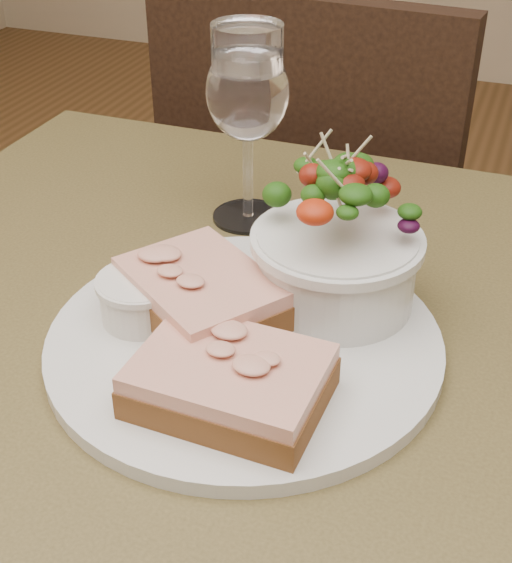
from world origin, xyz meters
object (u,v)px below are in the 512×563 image
at_px(sandwich_back, 201,293).
at_px(wine_glass, 247,98).
at_px(salad_bowl, 338,237).
at_px(chair_far, 330,330).
at_px(sandwich_front, 230,381).
at_px(cafe_table, 240,455).
at_px(ramekin, 141,296).
at_px(dinner_plate, 244,341).

bearing_deg(sandwich_back, wine_glass, 134.91).
bearing_deg(sandwich_back, salad_bowl, 69.09).
bearing_deg(chair_far, salad_bowl, 108.98).
relative_size(chair_far, wine_glass, 5.14).
bearing_deg(sandwich_front, wine_glass, 110.67).
xyz_separation_m(chair_far, wine_glass, (0.02, -0.45, 0.58)).
height_order(chair_far, sandwich_back, chair_far).
xyz_separation_m(cafe_table, chair_far, (-0.09, 0.66, -0.36)).
xyz_separation_m(sandwich_back, ramekin, (-0.04, -0.01, -0.00)).
distance_m(cafe_table, sandwich_back, 0.14).
height_order(ramekin, salad_bowl, salad_bowl).
bearing_deg(salad_bowl, cafe_table, -121.38).
height_order(sandwich_back, ramekin, sandwich_back).
bearing_deg(sandwich_front, chair_far, 100.82).
xyz_separation_m(chair_far, ramekin, (0.01, -0.65, 0.49)).
relative_size(sandwich_back, ramekin, 2.40).
bearing_deg(dinner_plate, ramekin, -175.64).
height_order(ramekin, wine_glass, wine_glass).
relative_size(sandwich_front, sandwich_back, 0.84).
bearing_deg(chair_far, dinner_plate, 103.17).
xyz_separation_m(dinner_plate, wine_glass, (-0.07, 0.19, 0.12)).
bearing_deg(cafe_table, sandwich_back, 150.23).
height_order(salad_bowl, wine_glass, wine_glass).
xyz_separation_m(cafe_table, salad_bowl, (0.05, 0.08, 0.17)).
height_order(sandwich_back, salad_bowl, salad_bowl).
xyz_separation_m(cafe_table, wine_glass, (-0.07, 0.21, 0.22)).
bearing_deg(ramekin, chair_far, 90.79).
xyz_separation_m(cafe_table, dinner_plate, (-0.00, 0.01, 0.11)).
height_order(dinner_plate, sandwich_back, sandwich_back).
bearing_deg(sandwich_front, dinner_plate, 106.00).
height_order(chair_far, sandwich_front, chair_far).
height_order(cafe_table, chair_far, chair_far).
distance_m(dinner_plate, ramekin, 0.09).
xyz_separation_m(chair_far, sandwich_front, (0.11, -0.71, 0.49)).
bearing_deg(sandwich_front, sandwich_back, 127.25).
bearing_deg(sandwich_front, salad_bowl, 78.80).
height_order(dinner_plate, sandwich_front, sandwich_front).
bearing_deg(salad_bowl, sandwich_back, -145.64).
relative_size(cafe_table, sandwich_front, 6.19).
xyz_separation_m(sandwich_front, ramekin, (-0.10, 0.07, 0.00)).
bearing_deg(chair_far, ramekin, 95.87).
xyz_separation_m(chair_far, dinner_plate, (0.09, -0.64, 0.46)).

